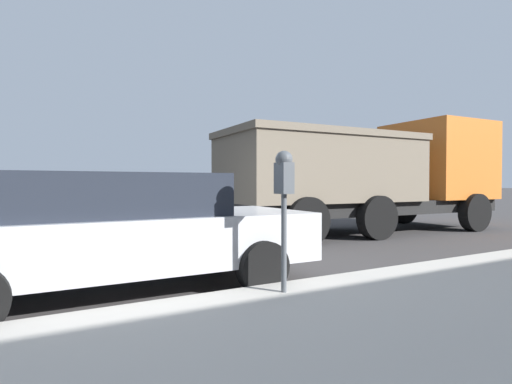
{
  "coord_description": "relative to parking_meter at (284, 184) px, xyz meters",
  "views": [
    {
      "loc": [
        -6.22,
        1.45,
        1.33
      ],
      "look_at": [
        -2.08,
        -0.85,
        1.23
      ],
      "focal_mm": 28.0,
      "sensor_mm": 36.0,
      "label": 1
    }
  ],
  "objects": [
    {
      "name": "parking_meter",
      "position": [
        0.0,
        0.0,
        0.0
      ],
      "size": [
        0.21,
        0.19,
        1.54
      ],
      "color": "#4C5156",
      "rests_on": "sidewalk"
    },
    {
      "name": "car_silver",
      "position": [
        1.45,
        1.47,
        -0.55
      ],
      "size": [
        2.13,
        4.69,
        1.45
      ],
      "rotation": [
        0.0,
        0.0,
        3.13
      ],
      "color": "#B7BABF",
      "rests_on": "ground_plane"
    },
    {
      "name": "dump_truck",
      "position": [
        4.4,
        -5.63,
        0.3
      ],
      "size": [
        3.04,
        8.12,
        3.12
      ],
      "rotation": [
        0.0,
        0.0,
        3.11
      ],
      "color": "black",
      "rests_on": "ground_plane"
    },
    {
      "name": "ground_plane",
      "position": [
        2.59,
        0.92,
        -1.32
      ],
      "size": [
        220.0,
        220.0,
        0.0
      ],
      "primitive_type": "plane",
      "color": "#3D3A3A"
    }
  ]
}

